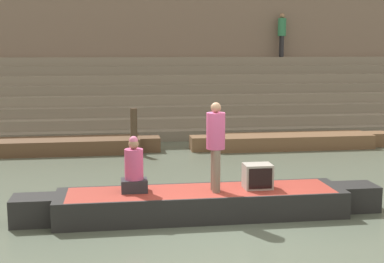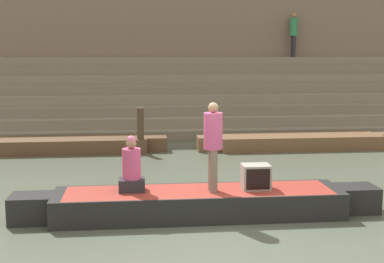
{
  "view_description": "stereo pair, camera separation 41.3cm",
  "coord_description": "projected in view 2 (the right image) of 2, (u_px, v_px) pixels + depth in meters",
  "views": [
    {
      "loc": [
        -1.82,
        -8.76,
        3.02
      ],
      "look_at": [
        -0.3,
        1.75,
        1.39
      ],
      "focal_mm": 50.0,
      "sensor_mm": 36.0,
      "label": 1
    },
    {
      "loc": [
        -1.41,
        -8.81,
        3.02
      ],
      "look_at": [
        -0.3,
        1.75,
        1.39
      ],
      "focal_mm": 50.0,
      "sensor_mm": 36.0,
      "label": 2
    }
  ],
  "objects": [
    {
      "name": "mooring_post",
      "position": [
        140.0,
        131.0,
        15.57
      ],
      "size": [
        0.2,
        0.2,
        1.34
      ],
      "primitive_type": "cylinder",
      "color": "#473828",
      "rests_on": "ground"
    },
    {
      "name": "rowboat_main",
      "position": [
        199.0,
        202.0,
        9.74
      ],
      "size": [
        6.71,
        1.27,
        0.49
      ],
      "rotation": [
        0.0,
        0.0,
        0.06
      ],
      "color": "black",
      "rests_on": "ground"
    },
    {
      "name": "person_on_steps",
      "position": [
        294.0,
        32.0,
        22.18
      ],
      "size": [
        0.34,
        0.34,
        1.81
      ],
      "rotation": [
        0.0,
        0.0,
        4.38
      ],
      "color": "#28282D",
      "rests_on": "ghat_steps"
    },
    {
      "name": "person_rowing",
      "position": [
        132.0,
        169.0,
        9.6
      ],
      "size": [
        0.47,
        0.37,
        1.01
      ],
      "rotation": [
        0.0,
        0.0,
        0.02
      ],
      "color": "#28282D",
      "rests_on": "rowboat_main"
    },
    {
      "name": "moored_boat_shore",
      "position": [
        299.0,
        141.0,
        16.42
      ],
      "size": [
        6.33,
        1.2,
        0.42
      ],
      "rotation": [
        0.0,
        0.0,
        -0.01
      ],
      "color": "brown",
      "rests_on": "ground"
    },
    {
      "name": "tv_set",
      "position": [
        256.0,
        177.0,
        9.78
      ],
      "size": [
        0.51,
        0.4,
        0.45
      ],
      "rotation": [
        0.0,
        0.0,
        0.1
      ],
      "color": "#9E998E",
      "rests_on": "rowboat_main"
    },
    {
      "name": "person_standing",
      "position": [
        213.0,
        141.0,
        9.5
      ],
      "size": [
        0.33,
        0.33,
        1.61
      ],
      "rotation": [
        0.0,
        0.0,
        0.13
      ],
      "color": "#756656",
      "rests_on": "rowboat_main"
    },
    {
      "name": "ghat_steps",
      "position": [
        172.0,
        103.0,
        20.67
      ],
      "size": [
        36.0,
        4.9,
        2.71
      ],
      "color": "gray",
      "rests_on": "ground"
    },
    {
      "name": "back_wall",
      "position": [
        168.0,
        7.0,
        22.38
      ],
      "size": [
        34.2,
        1.28,
        9.61
      ],
      "color": "#7F6B5B",
      "rests_on": "ground"
    },
    {
      "name": "ground_plane",
      "position": [
        219.0,
        225.0,
        9.27
      ],
      "size": [
        120.0,
        120.0,
        0.0
      ],
      "primitive_type": "plane",
      "color": "#566051"
    },
    {
      "name": "moored_boat_distant",
      "position": [
        74.0,
        145.0,
        15.85
      ],
      "size": [
        5.52,
        1.2,
        0.42
      ],
      "rotation": [
        0.0,
        0.0,
        -0.02
      ],
      "color": "brown",
      "rests_on": "ground"
    }
  ]
}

